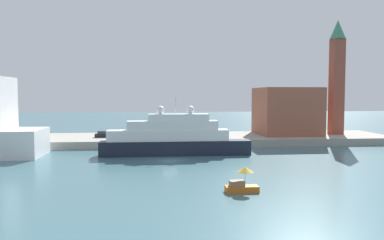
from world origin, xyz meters
name	(u,v)px	position (x,y,z in m)	size (l,w,h in m)	color
ground	(170,161)	(0.00, 0.00, 0.00)	(400.00, 400.00, 0.00)	#3D6670
quay_dock	(165,139)	(0.00, 26.18, 0.83)	(110.00, 20.37, 1.67)	gray
large_yacht	(173,138)	(0.99, 6.51, 3.26)	(29.01, 3.67, 11.31)	black
small_motorboat	(242,182)	(7.64, -23.17, 1.25)	(3.98, 2.00, 3.09)	#C66019
harbor_building	(287,111)	(31.01, 27.73, 7.58)	(14.45, 14.58, 11.82)	#93513D
bell_tower	(337,73)	(43.50, 26.44, 17.25)	(3.88, 3.88, 28.73)	brown
parked_car	(104,135)	(-14.34, 24.92, 2.30)	(4.42, 1.79, 1.48)	black
person_figure	(123,134)	(-9.81, 23.82, 2.47)	(0.36, 0.36, 1.74)	#4C4C4C
mooring_bollard	(166,138)	(-0.11, 17.52, 2.03)	(0.42, 0.42, 0.73)	black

